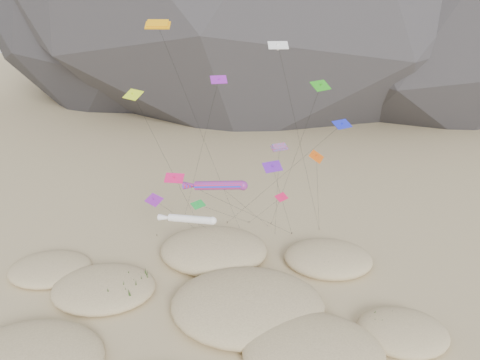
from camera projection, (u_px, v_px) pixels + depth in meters
name	position (u px, v px, depth m)	size (l,w,h in m)	color
ground	(216.00, 334.00, 48.55)	(500.00, 500.00, 0.00)	#CCB789
dunes	(209.00, 304.00, 52.00)	(51.22, 37.63, 3.77)	#CCB789
dune_grass	(224.00, 305.00, 51.65)	(40.82, 27.14, 1.54)	black
kite_stakes	(238.00, 227.00, 70.74)	(23.99, 6.29, 0.30)	#3F2D1E
rainbow_tube_kite	(217.00, 185.00, 53.06)	(10.30, 15.92, 13.49)	#FF1B1A
white_tube_kite	(188.00, 219.00, 53.43)	(7.09, 15.50, 9.63)	white
orange_parafoil	(159.00, 28.00, 51.39)	(9.84, 10.25, 30.30)	orange
multi_parafoil	(279.00, 149.00, 51.79)	(2.07, 12.72, 17.54)	red
delta_kites	(242.00, 141.00, 51.89)	(25.24, 21.86, 28.08)	#D31358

